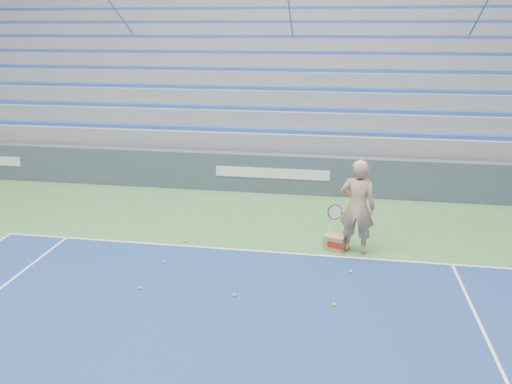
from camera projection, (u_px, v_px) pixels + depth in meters
sponsor_barrier at (273, 173)px, 14.07m from camera, size 30.00×0.32×1.10m
bleachers at (293, 86)px, 18.85m from camera, size 31.00×9.15×7.30m
tennis_player at (357, 207)px, 10.17m from camera, size 1.01×0.92×1.99m
ball_box at (335, 242)px, 10.54m from camera, size 0.50×0.44×0.31m
tennis_ball_0 at (140, 288)px, 8.94m from camera, size 0.07×0.07×0.07m
tennis_ball_1 at (351, 271)px, 9.54m from camera, size 0.07×0.07×0.07m
tennis_ball_2 at (164, 262)px, 9.93m from camera, size 0.07×0.07×0.07m
tennis_ball_3 at (185, 241)px, 10.88m from camera, size 0.07×0.07×0.07m
tennis_ball_4 at (234, 295)px, 8.69m from camera, size 0.07×0.07×0.07m
tennis_ball_5 at (334, 305)px, 8.40m from camera, size 0.07×0.07×0.07m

